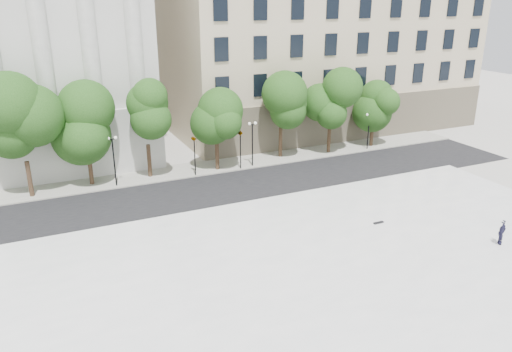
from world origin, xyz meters
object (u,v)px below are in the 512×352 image
(traffic_light_west, at_px, (194,136))
(traffic_light_east, at_px, (240,130))
(skateboard, at_px, (379,223))
(person_lying, at_px, (500,241))

(traffic_light_west, relative_size, traffic_light_east, 0.98)
(traffic_light_west, xyz_separation_m, traffic_light_east, (4.45, -0.00, 0.06))
(skateboard, bearing_deg, traffic_light_east, 102.31)
(traffic_light_west, relative_size, skateboard, 5.37)
(traffic_light_west, distance_m, traffic_light_east, 4.45)
(traffic_light_east, distance_m, person_lying, 23.47)
(traffic_light_east, bearing_deg, traffic_light_west, 180.00)
(person_lying, distance_m, skateboard, 7.64)
(traffic_light_east, xyz_separation_m, skateboard, (3.67, -15.81, -3.29))
(traffic_light_west, distance_m, person_lying, 25.44)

